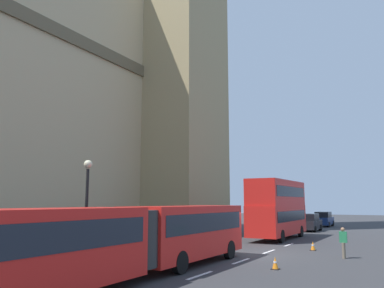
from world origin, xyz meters
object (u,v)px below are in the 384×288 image
at_px(traffic_cone_middle, 313,246).
at_px(pedestrian_near_cones, 343,242).
at_px(double_decker_bus, 278,207).
at_px(articulated_bus, 129,236).
at_px(traffic_cone_west, 275,263).
at_px(sedan_lead, 310,222).
at_px(sedan_trailing, 324,219).
at_px(street_lamp, 87,203).

bearing_deg(traffic_cone_middle, pedestrian_near_cones, -140.98).
bearing_deg(double_decker_bus, traffic_cone_middle, -146.76).
bearing_deg(articulated_bus, traffic_cone_west, -38.98).
relative_size(sedan_lead, traffic_cone_west, 7.59).
relative_size(sedan_trailing, street_lamp, 0.83).
distance_m(articulated_bus, pedestrian_near_cones, 12.61).
bearing_deg(sedan_lead, pedestrian_near_cones, -162.25).
bearing_deg(street_lamp, articulated_bus, -115.28).
distance_m(sedan_lead, pedestrian_near_cones, 20.84).
bearing_deg(pedestrian_near_cones, traffic_cone_west, 157.20).
bearing_deg(pedestrian_near_cones, articulated_bus, 148.40).
height_order(double_decker_bus, pedestrian_near_cones, double_decker_bus).
distance_m(traffic_cone_middle, pedestrian_near_cones, 3.74).
distance_m(sedan_lead, traffic_cone_west, 25.53).
height_order(sedan_trailing, traffic_cone_middle, sedan_trailing).
height_order(double_decker_bus, traffic_cone_middle, double_decker_bus).
bearing_deg(street_lamp, sedan_lead, -9.48).
distance_m(street_lamp, pedestrian_near_cones, 14.19).
distance_m(double_decker_bus, sedan_trailing, 19.54).
bearing_deg(double_decker_bus, traffic_cone_west, -163.55).
bearing_deg(street_lamp, traffic_cone_west, -69.88).
relative_size(traffic_cone_middle, pedestrian_near_cones, 0.34).
relative_size(articulated_bus, double_decker_bus, 1.93).
height_order(articulated_bus, traffic_cone_middle, articulated_bus).
bearing_deg(pedestrian_near_cones, traffic_cone_middle, 39.02).
relative_size(sedan_lead, street_lamp, 0.83).
bearing_deg(street_lamp, traffic_cone_middle, -37.49).
distance_m(articulated_bus, traffic_cone_west, 7.06).
bearing_deg(traffic_cone_middle, sedan_lead, 13.37).
xyz_separation_m(articulated_bus, double_decker_bus, (20.10, 0.00, 0.96)).
bearing_deg(sedan_trailing, double_decker_bus, -179.94).
distance_m(traffic_cone_west, street_lamp, 9.83).
xyz_separation_m(sedan_trailing, traffic_cone_west, (-34.18, -4.37, -0.63)).
distance_m(sedan_lead, street_lamp, 28.90).
relative_size(double_decker_bus, street_lamp, 1.75).
bearing_deg(double_decker_bus, sedan_trailing, 0.06).
bearing_deg(sedan_lead, articulated_bus, 179.55).
bearing_deg(double_decker_bus, pedestrian_near_cones, -144.91).
bearing_deg(sedan_lead, traffic_cone_middle, -166.63).
bearing_deg(sedan_trailing, street_lamp, 173.17).
relative_size(double_decker_bus, pedestrian_near_cones, 5.46).
bearing_deg(sedan_lead, sedan_trailing, 1.67).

